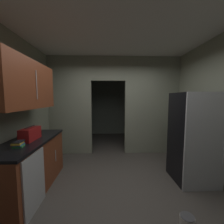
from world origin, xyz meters
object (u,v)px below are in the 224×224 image
Objects in this scene: boombox at (30,134)px; book_stack at (18,144)px; refrigerator at (194,137)px; dishwasher at (35,182)px; paint_can at (187,223)px.

book_stack is (0.02, -0.35, -0.06)m from boombox.
refrigerator is at bearing 3.95° from boombox.
paint_can is (1.99, -0.37, -0.33)m from dishwasher.
book_stack reaches higher than paint_can.
refrigerator reaches higher than paint_can.
book_stack is at bearing -86.95° from boombox.
dishwasher is 0.80m from boombox.
dishwasher is at bearing 169.47° from paint_can.
boombox is 2.30× the size of book_stack.
book_stack is (-2.94, -0.56, 0.09)m from refrigerator.
dishwasher is 4.73× the size of paint_can.
boombox reaches higher than dishwasher.
book_stack is 2.46m from paint_can.
boombox is at bearing 159.81° from paint_can.
paint_can is at bearing -10.53° from dishwasher.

